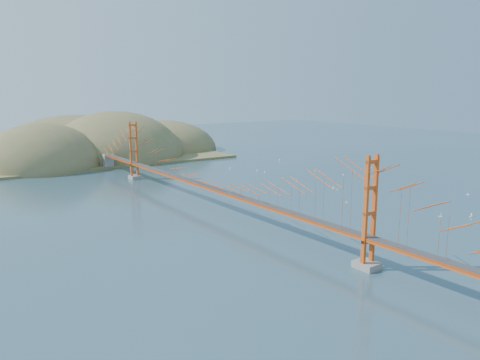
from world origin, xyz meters
TOP-DOWN VIEW (x-y plane):
  - ground at (0.00, 0.00)m, footprint 320.00×320.00m
  - bridge at (0.00, 0.18)m, footprint 2.20×94.40m
  - far_headlands at (2.21, 68.52)m, footprint 84.00×58.00m
  - sailboat_3 at (22.67, 28.82)m, footprint 0.51×0.49m
  - sailboat_16 at (25.81, -1.61)m, footprint 0.60×0.60m
  - sailboat_8 at (26.06, 22.85)m, footprint 0.51×0.51m
  - sailboat_6 at (24.29, -23.01)m, footprint 0.70×0.70m
  - sailboat_15 at (26.63, 20.75)m, footprint 0.43×0.52m
  - sailboat_0 at (8.32, -0.14)m, footprint 0.53×0.61m
  - sailboat_1 at (19.90, -9.24)m, footprint 0.55×0.55m
  - sailboat_17 at (40.02, 31.83)m, footprint 0.59×0.53m
  - sailboat_4 at (26.53, 0.01)m, footprint 0.47×0.53m
  - sailboat_9 at (38.41, 8.42)m, footprint 0.57×0.63m
  - sailboat_11 at (50.56, 11.19)m, footprint 0.63×0.63m
  - sailboat_12 at (8.21, 42.00)m, footprint 0.63×0.57m
  - sailboat_5 at (41.66, -17.35)m, footprint 0.54×0.55m
  - sailboat_7 at (36.17, 14.93)m, footprint 0.58×0.58m
  - sailboat_2 at (27.93, -25.52)m, footprint 0.55×0.54m
  - sailboat_14 at (25.04, 8.57)m, footprint 0.64×0.64m
  - sailboat_extra_0 at (8.39, 11.15)m, footprint 0.63×0.63m

SIDE VIEW (x-z plane):
  - ground at x=0.00m, z-range 0.00..0.00m
  - far_headlands at x=2.21m, z-range -12.50..12.50m
  - sailboat_3 at x=22.67m, z-range -0.15..0.42m
  - sailboat_8 at x=26.06m, z-range -0.15..0.42m
  - sailboat_4 at x=26.53m, z-range -0.16..0.44m
  - sailboat_1 at x=19.90m, z-range -0.16..0.44m
  - sailboat_15 at x=26.63m, z-range -0.16..0.44m
  - sailboat_2 at x=27.93m, z-range -0.17..0.45m
  - sailboat_7 at x=36.17m, z-range -0.17..0.45m
  - sailboat_5 at x=41.66m, z-range -0.17..0.45m
  - sailboat_16 at x=25.81m, z-range -0.17..0.46m
  - sailboat_17 at x=40.02m, z-range -0.18..0.48m
  - sailboat_extra_0 at x=8.39m, z-range -0.19..0.48m
  - sailboat_14 at x=25.04m, z-range -0.19..0.49m
  - sailboat_11 at x=50.56m, z-range -0.19..0.49m
  - sailboat_0 at x=8.32m, z-range -0.20..0.51m
  - sailboat_9 at x=38.41m, z-range -0.20..0.51m
  - sailboat_12 at x=8.21m, z-range -0.20..0.51m
  - sailboat_6 at x=24.29m, z-range -0.21..0.52m
  - bridge at x=0.00m, z-range 1.01..13.01m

